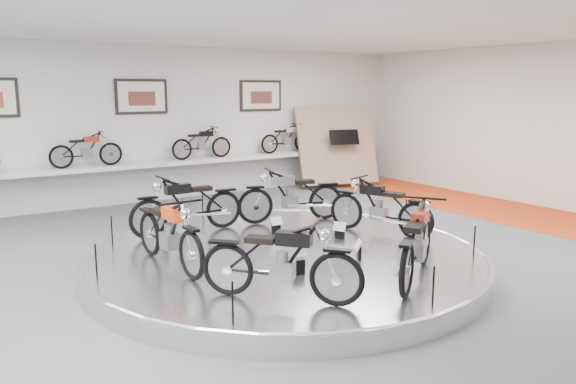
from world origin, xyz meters
TOP-DOWN VIEW (x-y plane):
  - floor at (0.00, 0.00)m, footprint 16.00×16.00m
  - ceiling at (0.00, 0.00)m, footprint 16.00×16.00m
  - wall_back at (0.00, 7.00)m, footprint 16.00×0.00m
  - orange_carpet_strip at (6.80, 0.00)m, footprint 2.40×12.60m
  - dado_band at (0.00, 6.98)m, footprint 15.68×0.04m
  - display_platform at (0.00, 0.30)m, footprint 6.40×6.40m
  - platform_rim at (0.00, 0.30)m, footprint 6.40×6.40m
  - shelf at (0.00, 6.70)m, footprint 11.00×0.55m
  - poster_center at (0.00, 6.96)m, footprint 1.35×0.06m
  - poster_right at (3.50, 6.96)m, footprint 1.35×0.06m
  - display_panel at (5.60, 6.10)m, footprint 2.56×1.52m
  - shelf_bike_b at (-1.50, 6.70)m, footprint 1.22×0.43m
  - shelf_bike_c at (1.50, 6.70)m, footprint 1.22×0.43m
  - shelf_bike_d at (4.20, 6.70)m, footprint 1.22×0.43m
  - bike_a at (1.20, 1.96)m, footprint 1.92×1.14m
  - bike_b at (-0.87, 2.23)m, footprint 1.83×0.65m
  - bike_c at (-1.89, 0.55)m, footprint 0.73×1.84m
  - bike_d at (-1.25, -1.49)m, footprint 1.62×1.74m
  - bike_e at (0.72, -1.86)m, footprint 1.89×1.58m
  - bike_f at (1.99, 0.26)m, footprint 1.18×1.85m

SIDE VIEW (x-z plane):
  - floor at x=0.00m, z-range 0.00..0.00m
  - orange_carpet_strip at x=6.80m, z-range 0.00..0.01m
  - display_platform at x=0.00m, z-range 0.00..0.30m
  - platform_rim at x=0.00m, z-range 0.22..0.32m
  - dado_band at x=0.00m, z-range 0.00..1.10m
  - bike_f at x=1.99m, z-range 0.30..1.32m
  - bike_d at x=-1.25m, z-range 0.30..1.33m
  - bike_c at x=-1.89m, z-range 0.30..1.36m
  - bike_a at x=1.20m, z-range 0.30..1.37m
  - bike_b at x=-0.87m, z-range 0.30..1.38m
  - bike_e at x=0.72m, z-range 0.30..1.38m
  - shelf at x=0.00m, z-range 0.95..1.05m
  - display_panel at x=5.60m, z-range 0.10..2.40m
  - shelf_bike_b at x=-1.50m, z-range 1.05..1.78m
  - shelf_bike_c at x=1.50m, z-range 1.05..1.78m
  - shelf_bike_d at x=4.20m, z-range 1.05..1.78m
  - wall_back at x=0.00m, z-range -6.00..10.00m
  - poster_center at x=0.00m, z-range 2.26..3.14m
  - poster_right at x=3.50m, z-range 2.26..3.14m
  - ceiling at x=0.00m, z-range 4.00..4.00m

